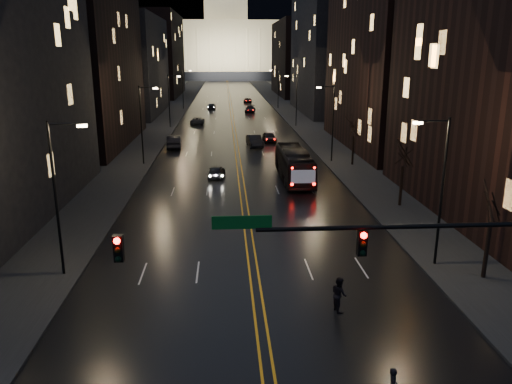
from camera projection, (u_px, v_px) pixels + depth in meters
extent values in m
plane|color=black|center=(268.00, 375.00, 19.96)|extent=(900.00, 900.00, 0.00)
cube|color=black|center=(230.00, 98.00, 144.95)|extent=(20.00, 320.00, 0.02)
cube|color=black|center=(181.00, 98.00, 144.09)|extent=(8.00, 320.00, 0.16)
cube|color=black|center=(277.00, 97.00, 145.79)|extent=(8.00, 320.00, 0.16)
cube|color=orange|center=(230.00, 98.00, 144.95)|extent=(0.62, 320.00, 0.01)
cube|color=black|center=(78.00, 41.00, 66.85)|extent=(12.00, 30.00, 28.00)
cube|color=black|center=(131.00, 66.00, 104.47)|extent=(12.00, 34.00, 20.00)
cube|color=black|center=(159.00, 55.00, 150.08)|extent=(12.00, 40.00, 24.00)
cube|color=black|center=(398.00, 1.00, 64.22)|extent=(12.00, 30.00, 38.00)
cube|color=black|center=(329.00, 51.00, 106.21)|extent=(12.00, 34.00, 26.00)
cube|color=black|center=(297.00, 58.00, 152.90)|extent=(12.00, 40.00, 22.00)
cube|color=black|center=(227.00, 74.00, 259.81)|extent=(90.00, 50.00, 4.00)
cube|color=#DAC07E|center=(226.00, 46.00, 256.06)|extent=(80.00, 36.00, 24.00)
cylinder|color=beige|center=(226.00, 5.00, 250.70)|extent=(22.00, 22.00, 16.00)
cylinder|color=black|center=(416.00, 226.00, 18.63)|extent=(12.00, 0.18, 0.18)
cube|color=black|center=(118.00, 248.00, 18.12)|extent=(0.35, 0.30, 1.00)
cube|color=black|center=(362.00, 243.00, 18.67)|extent=(0.35, 0.30, 1.00)
sphere|color=#FF0705|center=(117.00, 241.00, 17.86)|extent=(0.24, 0.24, 0.24)
sphere|color=#FF0705|center=(364.00, 235.00, 18.40)|extent=(0.24, 0.24, 0.24)
cube|color=#053F14|center=(242.00, 222.00, 18.15)|extent=(2.20, 0.06, 0.50)
cylinder|color=black|center=(442.00, 195.00, 29.03)|extent=(0.16, 0.16, 9.00)
cylinder|color=black|center=(434.00, 121.00, 27.83)|extent=(1.80, 0.10, 0.10)
cube|color=#FFD199|center=(418.00, 123.00, 27.80)|extent=(0.50, 0.25, 0.15)
cylinder|color=black|center=(56.00, 201.00, 27.70)|extent=(0.16, 0.16, 9.00)
cylinder|color=black|center=(65.00, 124.00, 26.60)|extent=(1.80, 0.10, 0.10)
cube|color=#FFD199|center=(82.00, 126.00, 26.68)|extent=(0.50, 0.25, 0.15)
cylinder|color=black|center=(333.00, 124.00, 57.88)|extent=(0.16, 0.16, 9.00)
cylinder|color=black|center=(327.00, 87.00, 56.67)|extent=(1.80, 0.10, 0.10)
cube|color=#FFD199|center=(319.00, 88.00, 56.65)|extent=(0.50, 0.25, 0.15)
cylinder|color=black|center=(141.00, 126.00, 56.55)|extent=(0.16, 0.16, 9.00)
cylinder|color=black|center=(147.00, 87.00, 55.45)|extent=(1.80, 0.10, 0.10)
cube|color=#FFD199|center=(155.00, 88.00, 55.53)|extent=(0.50, 0.25, 0.15)
cylinder|color=black|center=(296.00, 101.00, 86.73)|extent=(0.16, 0.16, 9.00)
cylinder|color=black|center=(292.00, 76.00, 85.52)|extent=(1.80, 0.10, 0.10)
cube|color=#FFD199|center=(287.00, 76.00, 85.49)|extent=(0.50, 0.25, 0.15)
cylinder|color=black|center=(169.00, 102.00, 85.39)|extent=(0.16, 0.16, 9.00)
cylinder|color=black|center=(173.00, 76.00, 84.29)|extent=(1.80, 0.10, 0.10)
cube|color=#FFD199|center=(179.00, 76.00, 84.38)|extent=(0.50, 0.25, 0.15)
cylinder|color=black|center=(278.00, 89.00, 115.57)|extent=(0.16, 0.16, 9.00)
cylinder|color=black|center=(275.00, 70.00, 114.37)|extent=(1.80, 0.10, 0.10)
cube|color=#FFD199|center=(271.00, 70.00, 114.34)|extent=(0.50, 0.25, 0.15)
cylinder|color=black|center=(183.00, 89.00, 114.24)|extent=(0.16, 0.16, 9.00)
cylinder|color=black|center=(186.00, 70.00, 113.14)|extent=(1.80, 0.10, 0.10)
cube|color=#FFD199|center=(190.00, 71.00, 113.22)|extent=(0.50, 0.25, 0.15)
cylinder|color=black|center=(487.00, 251.00, 27.97)|extent=(0.24, 0.24, 3.50)
cylinder|color=black|center=(401.00, 187.00, 41.43)|extent=(0.24, 0.24, 3.50)
cylinder|color=black|center=(353.00, 151.00, 56.82)|extent=(0.24, 0.24, 3.50)
imported|color=black|center=(294.00, 165.00, 50.47)|extent=(2.71, 11.39, 3.17)
imported|color=black|center=(216.00, 172.00, 51.55)|extent=(1.96, 4.02, 1.32)
imported|color=black|center=(174.00, 142.00, 67.86)|extent=(2.21, 5.33, 1.72)
imported|color=black|center=(198.00, 121.00, 90.65)|extent=(2.48, 4.93, 1.34)
imported|color=black|center=(212.00, 106.00, 115.11)|extent=(1.93, 4.66, 1.35)
imported|color=black|center=(254.00, 141.00, 68.60)|extent=(2.23, 5.11, 1.63)
imported|color=black|center=(269.00, 137.00, 72.38)|extent=(2.01, 4.41, 1.47)
imported|color=black|center=(250.00, 109.00, 108.58)|extent=(2.68, 5.25, 1.46)
imported|color=black|center=(248.00, 100.00, 130.49)|extent=(2.41, 4.58, 1.23)
imported|color=black|center=(339.00, 294.00, 24.76)|extent=(0.66, 0.96, 1.80)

